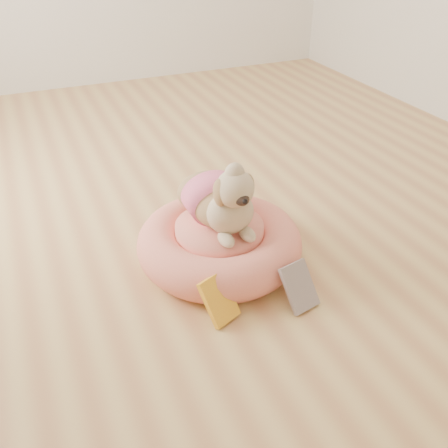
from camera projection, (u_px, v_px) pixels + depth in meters
name	position (u px, v px, depth m)	size (l,w,h in m)	color
floor	(210.00, 197.00, 2.69)	(4.50, 4.50, 0.00)	tan
pet_bed	(219.00, 243.00, 2.17)	(0.72, 0.72, 0.18)	#F1675E
dog	(221.00, 187.00, 2.03)	(0.32, 0.47, 0.34)	olive
book_yellow	(219.00, 299.00, 1.87)	(0.12, 0.02, 0.18)	#FFF51A
book_white	(299.00, 287.00, 1.93)	(0.12, 0.02, 0.19)	white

